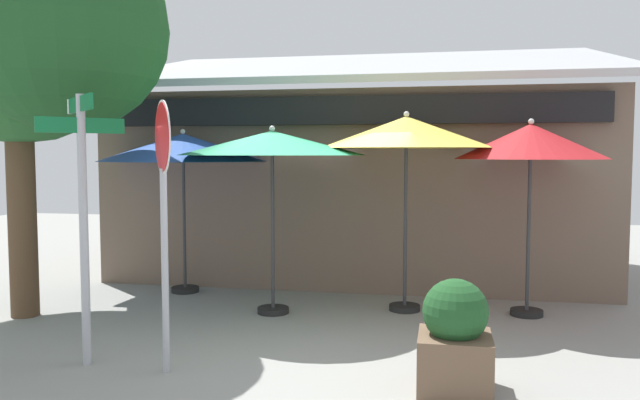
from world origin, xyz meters
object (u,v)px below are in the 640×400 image
street_sign_post (83,199)px  patio_umbrella_crimson_far_right (531,143)px  patio_umbrella_mustard_right (406,133)px  stop_sign (163,185)px  patio_umbrella_royal_blue_left (183,148)px  shade_tree (28,15)px  sidewalk_planter (455,338)px  patio_umbrella_forest_green_center (272,144)px

street_sign_post → patio_umbrella_crimson_far_right: (4.82, 3.00, 0.61)m
street_sign_post → patio_umbrella_mustard_right: (3.16, 2.96, 0.75)m
stop_sign → patio_umbrella_royal_blue_left: stop_sign is taller
patio_umbrella_mustard_right → shade_tree: (-4.83, -1.42, 1.52)m
patio_umbrella_mustard_right → shade_tree: size_ratio=0.47×
patio_umbrella_royal_blue_left → shade_tree: 2.90m
street_sign_post → sidewalk_planter: bearing=-0.6°
patio_umbrella_mustard_right → sidewalk_planter: size_ratio=2.64×
street_sign_post → sidewalk_planter: 4.00m
stop_sign → shade_tree: bearing=148.3°
patio_umbrella_royal_blue_left → patio_umbrella_forest_green_center: patio_umbrella_royal_blue_left is taller
patio_umbrella_royal_blue_left → shade_tree: shade_tree is taller
stop_sign → patio_umbrella_mustard_right: (2.23, 3.03, 0.60)m
patio_umbrella_forest_green_center → shade_tree: (-3.03, -0.92, 1.67)m
street_sign_post → stop_sign: street_sign_post is taller
shade_tree → patio_umbrella_crimson_far_right: bearing=12.7°
street_sign_post → patio_umbrella_mustard_right: 4.39m
patio_umbrella_forest_green_center → sidewalk_planter: bearing=-45.7°
sidewalk_planter → shade_tree: bearing=163.9°
patio_umbrella_mustard_right → street_sign_post: bearing=-136.8°
patio_umbrella_forest_green_center → sidewalk_planter: 3.95m
street_sign_post → sidewalk_planter: (3.80, -0.04, -1.25)m
patio_umbrella_royal_blue_left → patio_umbrella_forest_green_center: (1.75, -1.03, 0.04)m
stop_sign → sidewalk_planter: size_ratio=2.59×
patio_umbrella_mustard_right → shade_tree: 5.26m
patio_umbrella_royal_blue_left → sidewalk_planter: size_ratio=2.49×
stop_sign → patio_umbrella_forest_green_center: 2.60m
shade_tree → sidewalk_planter: shade_tree is taller
street_sign_post → patio_umbrella_forest_green_center: bearing=61.1°
patio_umbrella_forest_green_center → sidewalk_planter: (2.44, -2.50, -1.85)m
street_sign_post → patio_umbrella_crimson_far_right: bearing=31.9°
shade_tree → street_sign_post: bearing=-42.7°
patio_umbrella_royal_blue_left → patio_umbrella_forest_green_center: 2.03m
patio_umbrella_forest_green_center → shade_tree: bearing=-163.1°
patio_umbrella_royal_blue_left → patio_umbrella_crimson_far_right: 5.24m
shade_tree → sidewalk_planter: 6.70m
patio_umbrella_crimson_far_right → patio_umbrella_mustard_right: bearing=-178.5°
patio_umbrella_crimson_far_right → sidewalk_planter: (-1.02, -3.04, -1.86)m
stop_sign → patio_umbrella_crimson_far_right: bearing=38.2°
patio_umbrella_forest_green_center → patio_umbrella_mustard_right: 1.87m
patio_umbrella_crimson_far_right → sidewalk_planter: patio_umbrella_crimson_far_right is taller
patio_umbrella_royal_blue_left → patio_umbrella_forest_green_center: bearing=-30.6°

